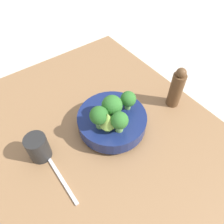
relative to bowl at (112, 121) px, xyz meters
The scene contains 11 objects.
ground_plane 0.09m from the bowl, 62.18° to the right, with size 6.00×6.00×0.00m, color beige.
table 0.07m from the bowl, 62.18° to the right, with size 0.99×0.73×0.04m.
bowl is the anchor object (origin of this frame).
broccoli_floret_right 0.09m from the bowl, 14.05° to the right, with size 0.05×0.05×0.07m.
broccoli_floret_center 0.07m from the bowl, 104.04° to the left, with size 0.06×0.06×0.08m.
broccoli_floret_back 0.09m from the bowl, 88.08° to the left, with size 0.05×0.05×0.07m.
broccoli_floret_front 0.09m from the bowl, 79.33° to the right, with size 0.06×0.06×0.08m.
romanesco_piece_near 0.09m from the bowl, 50.07° to the right, with size 0.05×0.05×0.07m.
cup 0.24m from the bowl, 100.22° to the right, with size 0.06×0.06×0.09m.
pepper_mill 0.25m from the bowl, 80.12° to the left, with size 0.05×0.05×0.16m.
fork 0.23m from the bowl, 76.10° to the right, with size 0.19×0.01×0.01m.
Camera 1 is at (0.33, -0.22, 0.64)m, focal length 35.00 mm.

